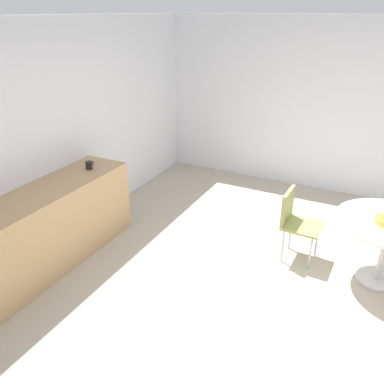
# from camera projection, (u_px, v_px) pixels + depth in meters

# --- Properties ---
(ground_plane) EXTENTS (6.00, 6.00, 0.00)m
(ground_plane) POSITION_uv_depth(u_px,v_px,m) (294.00, 304.00, 3.86)
(ground_plane) COLOR #B2A893
(wall_back) EXTENTS (6.00, 0.10, 2.60)m
(wall_back) POSITION_uv_depth(u_px,v_px,m) (50.00, 137.00, 4.54)
(wall_back) COLOR silver
(wall_back) RESTS_ON ground_plane
(wall_side_right) EXTENTS (0.10, 6.00, 2.60)m
(wall_side_right) POSITION_uv_depth(u_px,v_px,m) (353.00, 111.00, 5.73)
(wall_side_right) COLOR silver
(wall_side_right) RESTS_ON ground_plane
(counter_block) EXTENTS (2.43, 0.60, 0.90)m
(counter_block) POSITION_uv_depth(u_px,v_px,m) (41.00, 232.00, 4.24)
(counter_block) COLOR tan
(counter_block) RESTS_ON ground_plane
(chair_olive) EXTENTS (0.43, 0.43, 0.83)m
(chair_olive) POSITION_uv_depth(u_px,v_px,m) (295.00, 217.00, 4.40)
(chair_olive) COLOR silver
(chair_olive) RESTS_ON ground_plane
(mug_green) EXTENTS (0.13, 0.08, 0.09)m
(mug_green) POSITION_uv_depth(u_px,v_px,m) (89.00, 165.00, 4.70)
(mug_green) COLOR black
(mug_green) RESTS_ON counter_block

